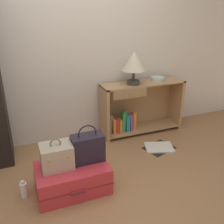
{
  "coord_description": "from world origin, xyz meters",
  "views": [
    {
      "loc": [
        -0.66,
        -1.69,
        1.68
      ],
      "look_at": [
        0.34,
        0.85,
        0.55
      ],
      "focal_mm": 40.24,
      "sensor_mm": 36.0,
      "label": 1
    }
  ],
  "objects": [
    {
      "name": "bowl",
      "position": [
        1.19,
        1.27,
        0.77
      ],
      "size": [
        0.19,
        0.19,
        0.05
      ],
      "primitive_type": "cylinder",
      "color": "silver",
      "rests_on": "bookshelf"
    },
    {
      "name": "train_case",
      "position": [
        -0.41,
        0.39,
        0.39
      ],
      "size": [
        0.3,
        0.24,
        0.31
      ],
      "color": "#B7A88E",
      "rests_on": "suitcase_large"
    },
    {
      "name": "back_wall",
      "position": [
        0.0,
        1.5,
        1.3
      ],
      "size": [
        6.4,
        0.1,
        2.6
      ],
      "primitive_type": "cube",
      "color": "silver",
      "rests_on": "ground_plane"
    },
    {
      "name": "ground_plane",
      "position": [
        0.0,
        0.0,
        0.0
      ],
      "size": [
        9.0,
        9.0,
        0.0
      ],
      "primitive_type": "plane",
      "color": "#9E7047"
    },
    {
      "name": "open_book_on_floor",
      "position": [
        0.95,
        0.72,
        0.01
      ],
      "size": [
        0.44,
        0.38,
        0.02
      ],
      "color": "white",
      "rests_on": "ground_plane"
    },
    {
      "name": "table_lamp",
      "position": [
        0.79,
        1.23,
        1.03
      ],
      "size": [
        0.31,
        0.31,
        0.44
      ],
      "color": "#3D3838",
      "rests_on": "bookshelf"
    },
    {
      "name": "suitcase_large",
      "position": [
        -0.28,
        0.35,
        0.14
      ],
      "size": [
        0.7,
        0.47,
        0.27
      ],
      "color": "#D1333D",
      "rests_on": "ground_plane"
    },
    {
      "name": "bottle",
      "position": [
        -0.74,
        0.41,
        0.08
      ],
      "size": [
        0.07,
        0.07,
        0.18
      ],
      "color": "white",
      "rests_on": "ground_plane"
    },
    {
      "name": "handbag",
      "position": [
        -0.1,
        0.39,
        0.42
      ],
      "size": [
        0.31,
        0.17,
        0.39
      ],
      "color": "#231E2D",
      "rests_on": "suitcase_large"
    },
    {
      "name": "bookshelf",
      "position": [
        0.9,
        1.28,
        0.36
      ],
      "size": [
        1.18,
        0.35,
        0.74
      ],
      "color": "tan",
      "rests_on": "ground_plane"
    }
  ]
}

